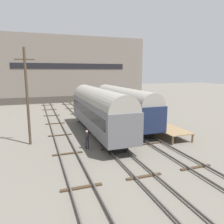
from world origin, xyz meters
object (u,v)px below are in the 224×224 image
(utility_pole, at_px, (27,96))
(bench, at_px, (151,117))
(person_worker, at_px, (87,138))
(train_car_navy, at_px, (123,104))
(train_car_grey, at_px, (99,109))

(utility_pole, bearing_deg, bench, 7.47)
(person_worker, xyz_separation_m, utility_pole, (-5.02, 3.18, 3.74))
(train_car_navy, bearing_deg, bench, -40.54)
(train_car_navy, height_order, utility_pole, utility_pole)
(train_car_grey, relative_size, person_worker, 8.78)
(train_car_navy, bearing_deg, train_car_grey, -142.62)
(person_worker, bearing_deg, train_car_grey, 60.71)
(train_car_grey, distance_m, person_worker, 5.24)
(train_car_navy, relative_size, person_worker, 9.13)
(person_worker, height_order, utility_pole, utility_pole)
(bench, height_order, person_worker, bench)
(train_car_grey, bearing_deg, bench, 6.58)
(train_car_navy, distance_m, bench, 4.05)
(bench, xyz_separation_m, utility_pole, (-14.59, -1.91, 3.39))
(bench, relative_size, person_worker, 0.78)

